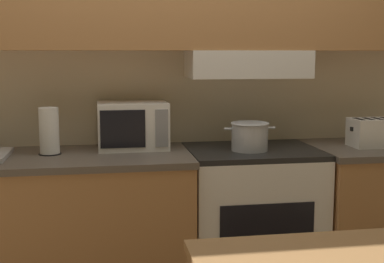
{
  "coord_description": "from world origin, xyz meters",
  "views": [
    {
      "loc": [
        -0.41,
        -3.26,
        1.44
      ],
      "look_at": [
        0.05,
        -0.57,
        1.04
      ],
      "focal_mm": 50.0,
      "sensor_mm": 36.0,
      "label": 1
    }
  ],
  "objects_px": {
    "cooking_pot": "(250,136)",
    "paper_towel_roll": "(49,131)",
    "toaster": "(372,132)",
    "stove_range": "(252,222)",
    "microwave": "(133,125)"
  },
  "relations": [
    {
      "from": "cooking_pot",
      "to": "paper_towel_roll",
      "type": "distance_m",
      "value": 1.12
    },
    {
      "from": "toaster",
      "to": "paper_towel_roll",
      "type": "relative_size",
      "value": 1.02
    },
    {
      "from": "cooking_pot",
      "to": "toaster",
      "type": "bearing_deg",
      "value": 0.2
    },
    {
      "from": "toaster",
      "to": "microwave",
      "type": "bearing_deg",
      "value": 172.64
    },
    {
      "from": "toaster",
      "to": "cooking_pot",
      "type": "bearing_deg",
      "value": -179.8
    },
    {
      "from": "stove_range",
      "to": "paper_towel_roll",
      "type": "height_order",
      "value": "paper_towel_roll"
    },
    {
      "from": "cooking_pot",
      "to": "paper_towel_roll",
      "type": "bearing_deg",
      "value": 176.27
    },
    {
      "from": "stove_range",
      "to": "microwave",
      "type": "distance_m",
      "value": 0.91
    },
    {
      "from": "paper_towel_roll",
      "to": "cooking_pot",
      "type": "bearing_deg",
      "value": -3.73
    },
    {
      "from": "cooking_pot",
      "to": "toaster",
      "type": "xyz_separation_m",
      "value": [
        0.75,
        0.0,
        -0.0
      ]
    },
    {
      "from": "toaster",
      "to": "paper_towel_roll",
      "type": "bearing_deg",
      "value": 177.85
    },
    {
      "from": "stove_range",
      "to": "paper_towel_roll",
      "type": "distance_m",
      "value": 1.28
    },
    {
      "from": "microwave",
      "to": "toaster",
      "type": "bearing_deg",
      "value": -7.36
    },
    {
      "from": "stove_range",
      "to": "cooking_pot",
      "type": "relative_size",
      "value": 2.98
    },
    {
      "from": "cooking_pot",
      "to": "stove_range",
      "type": "bearing_deg",
      "value": 55.57
    }
  ]
}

